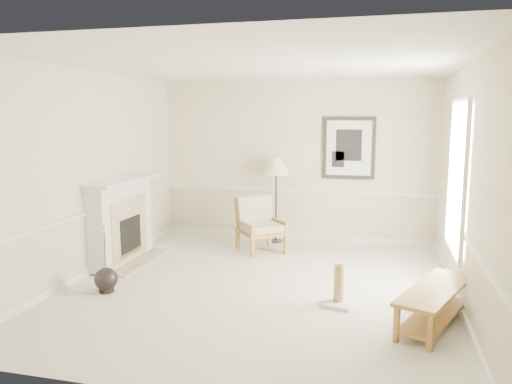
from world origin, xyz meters
TOP-DOWN VIEW (x-y plane):
  - ground at (0.00, 0.00)m, footprint 5.50×5.50m
  - room at (0.14, 0.08)m, footprint 5.04×5.54m
  - fireplace at (-2.34, 0.60)m, footprint 0.64×1.64m
  - floor_vase at (-1.87, -0.70)m, footprint 0.30×0.30m
  - armchair at (-0.45, 1.77)m, footprint 0.99×0.99m
  - floor_lamp at (-0.29, 2.40)m, footprint 0.59×0.59m
  - bench at (2.15, -0.72)m, footprint 0.97×1.53m
  - scratching_post at (1.09, -0.40)m, footprint 0.45×0.45m

SIDE VIEW (x-z plane):
  - ground at x=0.00m, z-range 0.00..0.00m
  - floor_vase at x=-1.87m, z-range -0.28..0.60m
  - scratching_post at x=1.09m, z-range -0.10..0.43m
  - bench at x=2.15m, z-range 0.07..0.49m
  - armchair at x=-0.45m, z-range 0.03..0.94m
  - fireplace at x=-2.34m, z-range -0.01..1.30m
  - floor_lamp at x=-0.29m, z-range 0.57..2.10m
  - room at x=0.14m, z-range 0.41..3.33m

